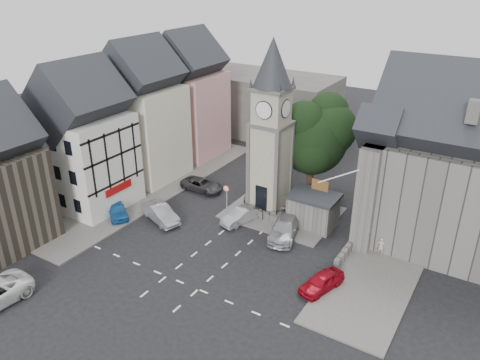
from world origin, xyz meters
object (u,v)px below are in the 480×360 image
Objects in this scene: car_west_blue at (117,210)px; car_east_red at (322,282)px; stone_shelter at (313,210)px; pedestrian at (381,247)px; clock_tower at (271,130)px.

car_east_red is (20.64, -0.03, -0.03)m from car_west_blue.
stone_shelter is at bearing -28.10° from car_west_blue.
stone_shelter is at bearing -23.50° from pedestrian.
car_west_blue is (-16.30, -8.19, -0.85)m from stone_shelter.
clock_tower reaches higher than car_west_blue.
car_east_red is 7.05m from pedestrian.
pedestrian is (11.50, -2.08, -7.29)m from clock_tower.
clock_tower is at bearing -20.42° from pedestrian.
clock_tower is 16.21m from car_west_blue.
stone_shelter is at bearing -5.84° from clock_tower.
car_east_red is 2.35× the size of pedestrian.
pedestrian is at bearing -13.31° from stone_shelter.
clock_tower is 4.16× the size of car_east_red.
stone_shelter reaches higher than pedestrian.
stone_shelter is 6.92m from pedestrian.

